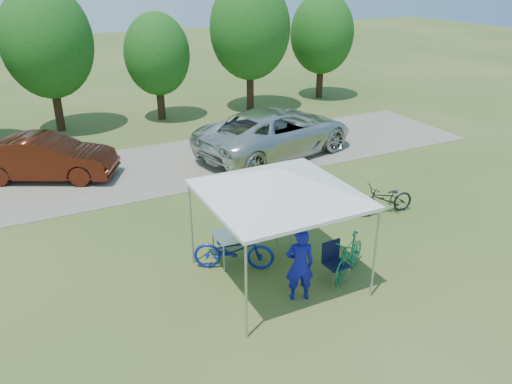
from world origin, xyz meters
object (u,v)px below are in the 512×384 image
bike_blue (234,250)px  minivan (276,132)px  bike_dark (386,199)px  folding_table (252,231)px  sedan (46,158)px  cooler (240,226)px  bike_green (349,255)px  folding_chair (333,258)px  cyclist (300,265)px

bike_blue → minivan: bearing=-6.4°
bike_blue → bike_dark: bike_blue is taller
folding_table → sedan: bearing=117.6°
folding_table → cooler: 0.38m
bike_blue → bike_green: (2.30, -1.40, -0.02)m
bike_blue → bike_dark: bearing=-53.4°
minivan → bike_dark: bearing=169.7°
bike_blue → bike_green: size_ratio=1.18×
bike_dark → bike_blue: bearing=-75.1°
bike_blue → cooler: bearing=-17.5°
bike_green → minivan: minivan is taller
folding_chair → minivan: bearing=67.8°
folding_chair → cyclist: size_ratio=0.56×
folding_chair → folding_table: bearing=123.5°
cyclist → bike_blue: size_ratio=0.89×
bike_dark → minivan: minivan is taller
bike_green → sedan: bearing=178.9°
sedan → bike_dark: bearing=-103.6°
cyclist → sedan: size_ratio=0.37×
folding_table → bike_green: bearing=-44.5°
folding_table → cooler: size_ratio=4.53×
folding_table → cyclist: size_ratio=1.12×
cyclist → bike_green: (1.54, 0.30, -0.36)m
folding_chair → minivan: (2.83, 7.94, 0.35)m
folding_chair → bike_blue: size_ratio=0.49×
cyclist → bike_dark: bearing=-132.6°
cooler → sedan: 8.38m
minivan → folding_table: bearing=132.5°
folding_chair → cyclist: bearing=-167.9°
minivan → folding_chair: bearing=145.8°
minivan → sedan: size_ratio=1.42×
bike_blue → folding_chair: bearing=-98.6°
folding_table → sedan: sedan is taller
cyclist → folding_table: bearing=-66.7°
cyclist → bike_green: bearing=-150.0°
bike_dark → minivan: bearing=-168.3°
folding_table → minivan: 7.46m
folding_table → cooler: (-0.33, -0.00, 0.20)m
bike_blue → minivan: minivan is taller
cyclist → bike_dark: size_ratio=0.96×
folding_table → bike_dark: bearing=5.2°
cooler → minivan: minivan is taller
bike_green → folding_table: bearing=-167.1°
folding_chair → bike_green: size_ratio=0.58×
folding_table → bike_blue: (-0.61, -0.26, -0.23)m
bike_green → cyclist: bearing=-111.4°
folding_chair → minivan: minivan is taller
bike_dark → folding_chair: bearing=-49.9°
cooler → cyclist: size_ratio=0.25×
bike_blue → bike_dark: (5.11, 0.67, -0.04)m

